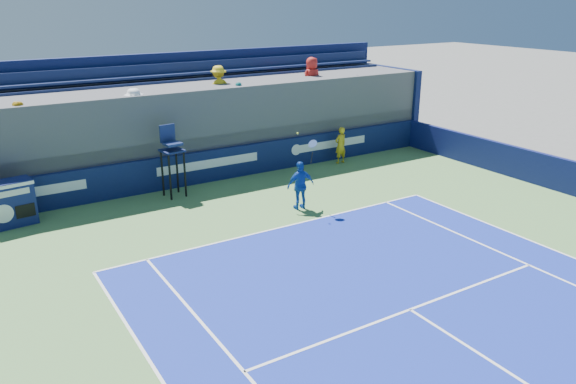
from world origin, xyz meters
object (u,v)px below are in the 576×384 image
match_clock (10,202)px  tennis_player (301,185)px  ball_person (341,145)px  umpire_chair (172,153)px

match_clock → tennis_player: 8.79m
ball_person → match_clock: (-12.40, -0.18, -0.03)m
match_clock → ball_person: bearing=0.8°
match_clock → umpire_chair: size_ratio=0.56×
ball_person → match_clock: 12.40m
match_clock → umpire_chair: (5.09, -0.06, 0.79)m
umpire_chair → tennis_player: size_ratio=0.96×
ball_person → tennis_player: 5.59m
ball_person → tennis_player: tennis_player is taller
tennis_player → ball_person: bearing=39.9°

